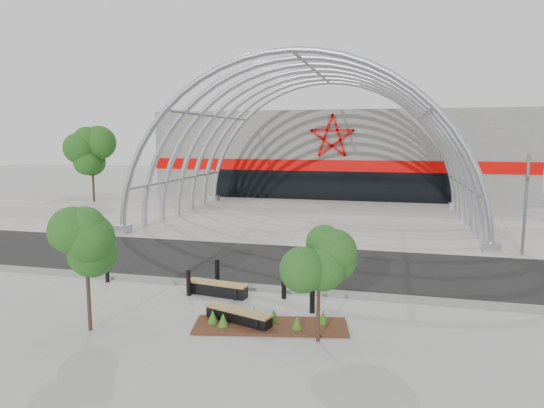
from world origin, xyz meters
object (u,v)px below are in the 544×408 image
at_px(signal_pole, 526,203).
at_px(bench_0, 217,289).
at_px(street_tree_0, 86,246).
at_px(street_tree_1, 319,264).
at_px(bollard_2, 217,273).
at_px(bench_1, 238,317).

xyz_separation_m(signal_pole, bench_0, (-12.03, -9.00, -2.27)).
relative_size(signal_pole, bench_0, 2.04).
relative_size(street_tree_0, street_tree_1, 1.16).
height_order(signal_pole, bollard_2, signal_pole).
distance_m(street_tree_1, bollard_2, 6.23).
bearing_deg(street_tree_1, street_tree_0, -172.88).
distance_m(street_tree_1, bench_0, 5.43).
relative_size(street_tree_0, bench_0, 1.48).
bearing_deg(street_tree_0, bollard_2, 66.37).
height_order(street_tree_1, bollard_2, street_tree_1).
bearing_deg(signal_pole, bench_0, -143.20).
bearing_deg(street_tree_0, bench_1, 19.63).
bearing_deg(bollard_2, bench_0, -70.55).
bearing_deg(street_tree_0, signal_pole, 41.50).
height_order(street_tree_0, bench_1, street_tree_0).
distance_m(street_tree_0, street_tree_1, 6.62).
xyz_separation_m(street_tree_0, bollard_2, (2.13, 4.86, -2.00)).
bearing_deg(bench_1, street_tree_0, -160.37).
xyz_separation_m(signal_pole, street_tree_0, (-14.52, -12.84, 0.00)).
height_order(street_tree_1, bench_0, street_tree_1).
bearing_deg(signal_pole, bollard_2, -147.21).
xyz_separation_m(signal_pole, street_tree_1, (-7.96, -12.03, -0.34)).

